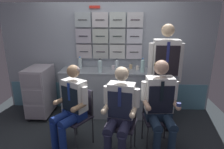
# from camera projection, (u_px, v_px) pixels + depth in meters

# --- Properties ---
(ground) EXTENTS (4.80, 4.80, 0.04)m
(ground) POSITION_uv_depth(u_px,v_px,m) (100.00, 149.00, 2.88)
(ground) COLOR #282D31
(galley_bulkhead) EXTENTS (4.20, 0.14, 2.15)m
(galley_bulkhead) POSITION_uv_depth(u_px,v_px,m) (107.00, 58.00, 3.87)
(galley_bulkhead) COLOR #959EAA
(galley_bulkhead) RESTS_ON ground
(galley_counter) EXTENTS (1.91, 0.53, 0.91)m
(galley_counter) POSITION_uv_depth(u_px,v_px,m) (111.00, 92.00, 3.78)
(galley_counter) COLOR #939BA3
(galley_counter) RESTS_ON ground
(service_trolley) EXTENTS (0.40, 0.65, 0.98)m
(service_trolley) POSITION_uv_depth(u_px,v_px,m) (40.00, 90.00, 3.70)
(service_trolley) COLOR black
(service_trolley) RESTS_ON ground
(folding_chair_left) EXTENTS (0.55, 0.55, 0.86)m
(folding_chair_left) POSITION_uv_depth(u_px,v_px,m) (79.00, 110.00, 2.87)
(folding_chair_left) COLOR #2D2D33
(folding_chair_left) RESTS_ON ground
(crew_member_left) EXTENTS (0.59, 0.66, 1.26)m
(crew_member_left) POSITION_uv_depth(u_px,v_px,m) (71.00, 105.00, 2.70)
(crew_member_left) COLOR black
(crew_member_left) RESTS_ON ground
(folding_chair_center) EXTENTS (0.47, 0.48, 0.86)m
(folding_chair_center) POSITION_uv_depth(u_px,v_px,m) (122.00, 116.00, 2.72)
(folding_chair_center) COLOR #2D2D33
(folding_chair_center) RESTS_ON ground
(crew_member_center) EXTENTS (0.51, 0.65, 1.28)m
(crew_member_center) POSITION_uv_depth(u_px,v_px,m) (120.00, 110.00, 2.52)
(crew_member_center) COLOR black
(crew_member_center) RESTS_ON ground
(folding_chair_right) EXTENTS (0.43, 0.44, 0.86)m
(folding_chair_right) POSITION_uv_depth(u_px,v_px,m) (156.00, 111.00, 2.86)
(folding_chair_right) COLOR #2D2D33
(folding_chair_right) RESTS_ON ground
(crew_member_right) EXTENTS (0.52, 0.66, 1.33)m
(crew_member_right) POSITION_uv_depth(u_px,v_px,m) (160.00, 103.00, 2.65)
(crew_member_right) COLOR black
(crew_member_right) RESTS_ON ground
(crew_member_standing) EXTENTS (0.56, 0.27, 1.79)m
(crew_member_standing) POSITION_uv_depth(u_px,v_px,m) (165.00, 68.00, 3.11)
(crew_member_standing) COLOR black
(crew_member_standing) RESTS_ON ground
(sparkling_bottle_green) EXTENTS (0.07, 0.07, 0.23)m
(sparkling_bottle_green) POSITION_uv_depth(u_px,v_px,m) (80.00, 63.00, 3.78)
(sparkling_bottle_green) COLOR silver
(sparkling_bottle_green) RESTS_ON galley_counter
(water_bottle_short) EXTENTS (0.07, 0.07, 0.22)m
(water_bottle_short) POSITION_uv_depth(u_px,v_px,m) (117.00, 65.00, 3.62)
(water_bottle_short) COLOR silver
(water_bottle_short) RESTS_ON galley_counter
(water_bottle_blue_cap) EXTENTS (0.08, 0.08, 0.25)m
(water_bottle_blue_cap) POSITION_uv_depth(u_px,v_px,m) (100.00, 66.00, 3.48)
(water_bottle_blue_cap) COLOR silver
(water_bottle_blue_cap) RESTS_ON galley_counter
(water_bottle_clear) EXTENTS (0.07, 0.07, 0.26)m
(water_bottle_clear) POSITION_uv_depth(u_px,v_px,m) (143.00, 66.00, 3.48)
(water_bottle_clear) COLOR #ADDDDA
(water_bottle_clear) RESTS_ON galley_counter
(espresso_cup_small) EXTENTS (0.06, 0.06, 0.08)m
(espresso_cup_small) POSITION_uv_depth(u_px,v_px,m) (100.00, 68.00, 3.61)
(espresso_cup_small) COLOR white
(espresso_cup_small) RESTS_ON galley_counter
(paper_cup_tan) EXTENTS (0.06, 0.06, 0.08)m
(paper_cup_tan) POSITION_uv_depth(u_px,v_px,m) (131.00, 66.00, 3.74)
(paper_cup_tan) COLOR tan
(paper_cup_tan) RESTS_ON galley_counter
(coffee_cup_spare) EXTENTS (0.07, 0.07, 0.07)m
(coffee_cup_spare) POSITION_uv_depth(u_px,v_px,m) (113.00, 67.00, 3.70)
(coffee_cup_spare) COLOR white
(coffee_cup_spare) RESTS_ON galley_counter
(paper_cup_blue) EXTENTS (0.06, 0.06, 0.08)m
(paper_cup_blue) POSITION_uv_depth(u_px,v_px,m) (137.00, 68.00, 3.66)
(paper_cup_blue) COLOR silver
(paper_cup_blue) RESTS_ON galley_counter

